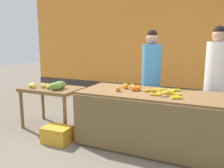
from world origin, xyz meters
The scene contains 11 objects.
ground_plane centered at (0.00, 0.00, 0.00)m, with size 24.00×24.00×0.00m, color #756B5B.
market_wall_back centered at (0.00, 3.14, 1.65)m, with size 9.01×0.23×3.37m.
fruit_stall_counter centered at (0.38, -0.01, 0.42)m, with size 2.25×0.95×0.84m.
side_table_wooden centered at (-1.54, 0.00, 0.66)m, with size 1.07×0.68×0.76m.
banana_bunch_pile centered at (0.55, -0.04, 0.87)m, with size 0.59×0.60×0.07m.
orange_pile centered at (-0.03, 0.03, 0.89)m, with size 0.36×0.36×0.09m.
mango_papaya_pile centered at (-1.45, -0.10, 0.83)m, with size 0.77×0.39×0.14m.
vendor_woman_blue_shirt centered at (0.14, 0.71, 0.91)m, with size 0.34×0.34×1.81m.
vendor_woman_white_shirt centered at (1.21, 0.79, 0.94)m, with size 0.34×0.34×1.86m.
produce_crate centered at (-1.04, -0.53, 0.13)m, with size 0.44×0.32×0.26m, color gold.
produce_sack centered at (-0.75, 0.88, 0.30)m, with size 0.36×0.30×0.60m, color maroon.
Camera 1 is at (1.21, -3.35, 1.60)m, focal length 36.92 mm.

